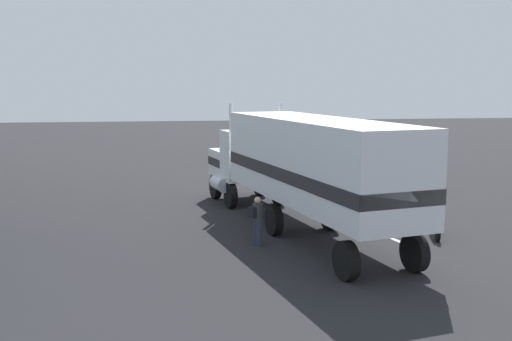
{
  "coord_description": "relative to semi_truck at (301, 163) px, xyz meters",
  "views": [
    {
      "loc": [
        -25.88,
        3.94,
        5.34
      ],
      "look_at": [
        -0.59,
        0.01,
        1.6
      ],
      "focal_mm": 42.14,
      "sensor_mm": 36.0,
      "label": 1
    }
  ],
  "objects": [
    {
      "name": "motorcycle",
      "position": [
        -1.4,
        -4.48,
        -2.04
      ],
      "size": [
        2.05,
        0.7,
        1.12
      ],
      "color": "black",
      "rests_on": "ground_plane"
    },
    {
      "name": "lane_stripe_near",
      "position": [
        -0.16,
        -2.59,
        -2.52
      ],
      "size": [
        4.32,
        1.16,
        0.01
      ],
      "primitive_type": "cube",
      "rotation": [
        0.0,
        0.0,
        0.23
      ],
      "color": "silver",
      "rests_on": "ground_plane"
    },
    {
      "name": "person_bystander",
      "position": [
        -1.57,
        1.84,
        -1.63
      ],
      "size": [
        0.41,
        0.48,
        1.63
      ],
      "color": "#2D3347",
      "rests_on": "ground_plane"
    },
    {
      "name": "semi_truck",
      "position": [
        0.0,
        0.0,
        0.0
      ],
      "size": [
        14.37,
        5.41,
        4.5
      ],
      "color": "white",
      "rests_on": "ground_plane"
    },
    {
      "name": "ground_plane",
      "position": [
        5.17,
        0.91,
        -2.52
      ],
      "size": [
        120.0,
        120.0,
        0.0
      ],
      "primitive_type": "plane",
      "color": "#232326"
    },
    {
      "name": "lane_stripe_mid",
      "position": [
        6.14,
        -4.95,
        -2.52
      ],
      "size": [
        4.36,
        0.93,
        0.01
      ],
      "primitive_type": "cube",
      "rotation": [
        0.0,
        0.0,
        0.18
      ],
      "color": "silver",
      "rests_on": "ground_plane"
    }
  ]
}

